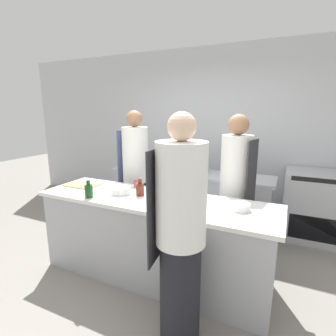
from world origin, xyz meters
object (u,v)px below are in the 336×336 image
at_px(chef_at_prep_near, 180,233).
at_px(bowl_prep_small, 181,203).
at_px(oven_range, 320,206).
at_px(bottle_olive_oil, 89,191).
at_px(stockpot, 201,164).
at_px(bowl_ceramic_blue, 121,191).
at_px(bowl_mixing_large, 241,207).
at_px(cup, 137,184).
at_px(bottle_wine, 200,209).
at_px(bottle_cooking_oil, 161,189).
at_px(chef_at_pass_far, 136,175).
at_px(bottle_vinegar, 140,189).
at_px(chef_at_stove, 235,190).

bearing_deg(chef_at_prep_near, bowl_prep_small, 14.11).
bearing_deg(chef_at_prep_near, oven_range, -33.15).
relative_size(bottle_olive_oil, stockpot, 0.71).
bearing_deg(stockpot, bowl_ceramic_blue, -109.10).
distance_m(oven_range, bowl_mixing_large, 1.93).
xyz_separation_m(oven_range, bowl_prep_small, (-1.34, -1.82, 0.44)).
bearing_deg(stockpot, cup, -112.52).
bearing_deg(bottle_wine, bottle_cooking_oil, 153.08).
xyz_separation_m(bottle_wine, bowl_prep_small, (-0.25, 0.20, -0.05)).
distance_m(bowl_prep_small, bowl_ceramic_blue, 0.74).
bearing_deg(bottle_olive_oil, bottle_wine, -1.06).
distance_m(chef_at_pass_far, bowl_ceramic_blue, 0.80).
bearing_deg(chef_at_pass_far, stockpot, -34.61).
xyz_separation_m(bottle_vinegar, cup, (-0.19, 0.24, -0.03)).
bearing_deg(cup, bottle_wine, -29.86).
height_order(oven_range, chef_at_prep_near, chef_at_prep_near).
distance_m(bottle_vinegar, bottle_cooking_oil, 0.28).
bearing_deg(oven_range, bowl_ceramic_blue, -139.69).
relative_size(bowl_mixing_large, cup, 2.13).
relative_size(bowl_ceramic_blue, cup, 2.57).
relative_size(bottle_cooking_oil, bowl_mixing_large, 1.77).
xyz_separation_m(bottle_cooking_oil, bowl_mixing_large, (0.77, 0.08, -0.09)).
xyz_separation_m(chef_at_prep_near, stockpot, (-0.48, 1.92, 0.13)).
bearing_deg(bottle_cooking_oil, bottle_olive_oil, -162.51).
height_order(bottle_vinegar, bowl_mixing_large, bottle_vinegar).
bearing_deg(bowl_prep_small, bottle_wine, -38.55).
height_order(chef_at_prep_near, bottle_cooking_oil, chef_at_prep_near).
distance_m(chef_at_pass_far, stockpot, 0.95).
distance_m(oven_range, stockpot, 1.75).
bearing_deg(stockpot, bottle_olive_oil, -113.74).
xyz_separation_m(oven_range, bottle_wine, (-1.09, -2.02, 0.49)).
relative_size(chef_at_prep_near, bottle_olive_oil, 9.67).
bearing_deg(chef_at_prep_near, chef_at_pass_far, 34.96).
height_order(oven_range, chef_at_pass_far, chef_at_pass_far).
bearing_deg(cup, bowl_ceramic_blue, -95.53).
distance_m(bowl_prep_small, cup, 0.79).
bearing_deg(oven_range, stockpot, -165.25).
bearing_deg(bottle_vinegar, bowl_ceramic_blue, -169.15).
xyz_separation_m(bottle_olive_oil, bowl_prep_small, (0.96, 0.18, -0.04)).
xyz_separation_m(chef_at_prep_near, chef_at_pass_far, (-1.22, 1.34, 0.01)).
distance_m(chef_at_stove, chef_at_pass_far, 1.38).
xyz_separation_m(chef_at_pass_far, bottle_wine, (1.27, -1.01, 0.07)).
xyz_separation_m(chef_at_stove, bottle_wine, (-0.11, -0.95, 0.09)).
bearing_deg(chef_at_stove, bottle_cooking_oil, -31.29).
relative_size(chef_at_prep_near, bottle_cooking_oil, 5.87).
height_order(bottle_wine, bowl_ceramic_blue, bottle_wine).
bearing_deg(chef_at_pass_far, chef_at_stove, -75.35).
relative_size(chef_at_stove, bottle_olive_oil, 9.51).
bearing_deg(cup, chef_at_prep_near, -43.82).
distance_m(chef_at_stove, bottle_wine, 0.96).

